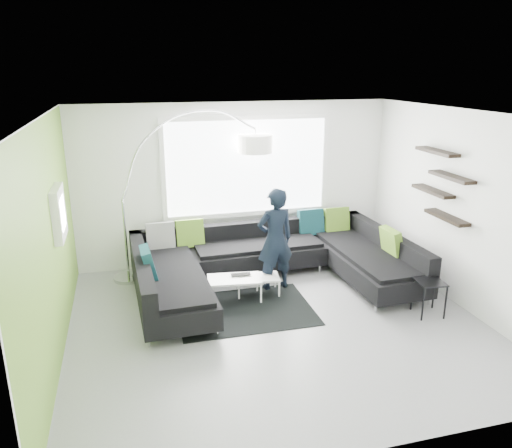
{
  "coord_description": "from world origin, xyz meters",
  "views": [
    {
      "loc": [
        -1.85,
        -5.82,
        3.33
      ],
      "look_at": [
        -0.06,
        0.9,
        1.15
      ],
      "focal_mm": 35.0,
      "sensor_mm": 36.0,
      "label": 1
    }
  ],
  "objects_px": {
    "side_table": "(429,298)",
    "laptop": "(241,276)",
    "arc_lamp": "(122,200)",
    "person": "(275,239)",
    "sectional_sofa": "(273,266)",
    "coffee_table": "(246,286)"
  },
  "relations": [
    {
      "from": "side_table",
      "to": "sectional_sofa",
      "type": "bearing_deg",
      "value": 143.82
    },
    {
      "from": "arc_lamp",
      "to": "laptop",
      "type": "bearing_deg",
      "value": -35.36
    },
    {
      "from": "side_table",
      "to": "laptop",
      "type": "height_order",
      "value": "side_table"
    },
    {
      "from": "sectional_sofa",
      "to": "side_table",
      "type": "height_order",
      "value": "sectional_sofa"
    },
    {
      "from": "person",
      "to": "laptop",
      "type": "relative_size",
      "value": 5.2
    },
    {
      "from": "sectional_sofa",
      "to": "laptop",
      "type": "relative_size",
      "value": 13.65
    },
    {
      "from": "person",
      "to": "laptop",
      "type": "height_order",
      "value": "person"
    },
    {
      "from": "coffee_table",
      "to": "person",
      "type": "distance_m",
      "value": 0.84
    },
    {
      "from": "sectional_sofa",
      "to": "side_table",
      "type": "relative_size",
      "value": 8.41
    },
    {
      "from": "side_table",
      "to": "laptop",
      "type": "bearing_deg",
      "value": 153.09
    },
    {
      "from": "arc_lamp",
      "to": "side_table",
      "type": "distance_m",
      "value": 4.82
    },
    {
      "from": "arc_lamp",
      "to": "coffee_table",
      "type": "bearing_deg",
      "value": -33.92
    },
    {
      "from": "coffee_table",
      "to": "laptop",
      "type": "relative_size",
      "value": 3.29
    },
    {
      "from": "arc_lamp",
      "to": "person",
      "type": "relative_size",
      "value": 1.68
    },
    {
      "from": "sectional_sofa",
      "to": "person",
      "type": "height_order",
      "value": "person"
    },
    {
      "from": "coffee_table",
      "to": "arc_lamp",
      "type": "height_order",
      "value": "arc_lamp"
    },
    {
      "from": "side_table",
      "to": "person",
      "type": "relative_size",
      "value": 0.31
    },
    {
      "from": "person",
      "to": "laptop",
      "type": "xyz_separation_m",
      "value": [
        -0.59,
        -0.19,
        -0.46
      ]
    },
    {
      "from": "arc_lamp",
      "to": "laptop",
      "type": "xyz_separation_m",
      "value": [
        1.64,
        -1.13,
        -1.01
      ]
    },
    {
      "from": "arc_lamp",
      "to": "person",
      "type": "bearing_deg",
      "value": -23.71
    },
    {
      "from": "side_table",
      "to": "arc_lamp",
      "type": "bearing_deg",
      "value": 149.83
    },
    {
      "from": "sectional_sofa",
      "to": "laptop",
      "type": "distance_m",
      "value": 0.56
    }
  ]
}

